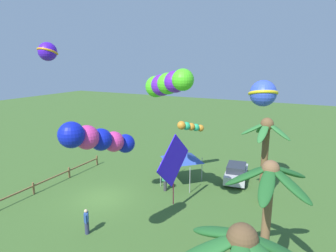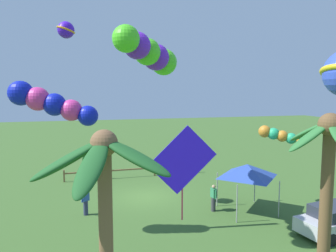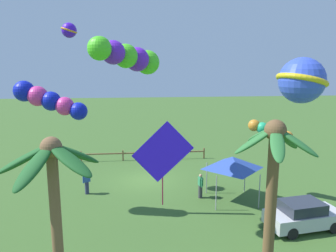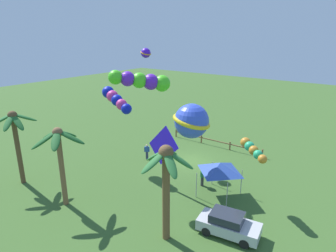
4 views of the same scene
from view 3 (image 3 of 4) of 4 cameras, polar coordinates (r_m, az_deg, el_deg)
ground_plane at (r=24.64m, az=-3.84°, el=-9.39°), size 120.00×120.00×0.00m
palm_tree_0 at (r=12.01m, az=-19.28°, el=-8.55°), size 3.58×3.74×6.10m
palm_tree_2 at (r=14.25m, az=17.80°, el=-5.91°), size 3.26×3.50×6.29m
rail_fence at (r=29.44m, az=-4.24°, el=-4.77°), size 11.04×0.12×0.95m
parked_car_0 at (r=19.02m, az=22.39°, el=-14.09°), size 4.11×2.26×1.51m
spectator_0 at (r=21.44m, az=5.64°, el=-10.25°), size 0.29×0.54×1.59m
spectator_1 at (r=22.59m, az=-13.89°, el=-9.41°), size 0.46×0.41×1.59m
festival_tent at (r=20.81m, az=11.07°, el=-6.24°), size 2.86×2.86×2.85m
kite_diamond_0 at (r=18.33m, az=-0.97°, el=-4.71°), size 3.44×0.65×4.86m
kite_ball_1 at (r=14.81m, az=22.14°, el=7.31°), size 2.76×2.76×1.91m
kite_tube_2 at (r=17.21m, az=-6.81°, el=11.79°), size 3.51×4.06×1.84m
kite_tube_3 at (r=19.19m, az=-20.09°, el=4.28°), size 4.04×1.70×2.12m
kite_tube_4 at (r=21.39m, az=16.97°, el=-0.66°), size 2.41×1.80×1.18m
kite_ball_5 at (r=22.54m, az=-16.74°, el=15.58°), size 1.13×1.14×0.95m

